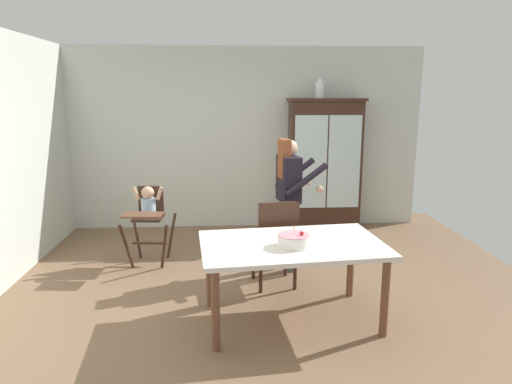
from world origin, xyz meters
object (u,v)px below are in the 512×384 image
at_px(birthday_cake, 294,240).
at_px(dining_chair_far_side, 276,238).
at_px(adult_person, 289,188).
at_px(ceramic_vase, 320,90).
at_px(high_chair_with_toddler, 148,211).
at_px(china_cabinet, 324,165).
at_px(dining_table, 292,252).

xyz_separation_m(birthday_cake, dining_chair_far_side, (-0.06, 0.80, -0.24)).
height_order(adult_person, birthday_cake, adult_person).
height_order(ceramic_vase, high_chair_with_toddler, ceramic_vase).
height_order(china_cabinet, high_chair_with_toddler, china_cabinet).
distance_m(china_cabinet, high_chair_with_toddler, 2.73).
distance_m(china_cabinet, birthday_cake, 3.04).
bearing_deg(birthday_cake, dining_table, 89.94).
distance_m(high_chair_with_toddler, adult_person, 1.70).
relative_size(ceramic_vase, birthday_cake, 0.96).
height_order(birthday_cake, dining_chair_far_side, dining_chair_far_side).
xyz_separation_m(dining_table, birthday_cake, (-0.00, -0.09, 0.14)).
relative_size(ceramic_vase, dining_table, 0.16).
relative_size(high_chair_with_toddler, dining_table, 0.56).
height_order(dining_table, birthday_cake, birthday_cake).
height_order(china_cabinet, ceramic_vase, ceramic_vase).
distance_m(china_cabinet, ceramic_vase, 1.10).
bearing_deg(birthday_cake, dining_chair_far_side, 94.57).
height_order(adult_person, dining_table, adult_person).
xyz_separation_m(high_chair_with_toddler, dining_chair_far_side, (1.45, -0.82, -0.10)).
distance_m(china_cabinet, dining_chair_far_side, 2.35).
height_order(high_chair_with_toddler, dining_table, high_chair_with_toddler).
xyz_separation_m(ceramic_vase, dining_chair_far_side, (-0.83, -2.11, -1.52)).
xyz_separation_m(adult_person, dining_chair_far_side, (-0.20, -0.52, -0.41)).
bearing_deg(china_cabinet, ceramic_vase, 177.93).
xyz_separation_m(high_chair_with_toddler, adult_person, (1.65, -0.30, 0.31)).
relative_size(china_cabinet, high_chair_with_toddler, 2.06).
distance_m(ceramic_vase, birthday_cake, 3.27).
relative_size(high_chair_with_toddler, birthday_cake, 3.39).
bearing_deg(high_chair_with_toddler, dining_chair_far_side, -25.21).
bearing_deg(dining_chair_far_side, birthday_cake, 85.83).
bearing_deg(high_chair_with_toddler, ceramic_vase, 33.80).
xyz_separation_m(china_cabinet, dining_chair_far_side, (-0.94, -2.11, -0.43)).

